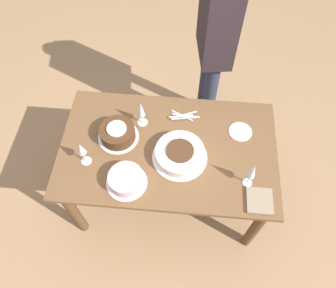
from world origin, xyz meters
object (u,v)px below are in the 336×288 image
at_px(wine_glass_far, 141,111).
at_px(cake_front_chocolate, 118,133).
at_px(person_cutting, 217,30).
at_px(wine_glass_extra, 253,172).
at_px(cake_back_decorated, 126,180).
at_px(wine_glass_near, 82,150).
at_px(cake_center_white, 180,154).

bearing_deg(wine_glass_far, cake_front_chocolate, 42.33).
bearing_deg(person_cutting, wine_glass_far, -45.58).
bearing_deg(cake_front_chocolate, person_cutting, -129.32).
bearing_deg(wine_glass_extra, cake_back_decorated, 4.99).
bearing_deg(wine_glass_near, wine_glass_far, -133.66).
distance_m(cake_front_chocolate, cake_back_decorated, 0.34).
xyz_separation_m(cake_center_white, wine_glass_near, (0.59, 0.08, 0.10)).
bearing_deg(person_cutting, cake_center_white, -20.74).
height_order(cake_back_decorated, person_cutting, person_cutting).
relative_size(cake_back_decorated, person_cutting, 0.15).
bearing_deg(cake_back_decorated, wine_glass_far, -94.73).
distance_m(cake_center_white, cake_front_chocolate, 0.44).
height_order(cake_center_white, wine_glass_far, wine_glass_far).
height_order(cake_center_white, wine_glass_extra, wine_glass_extra).
xyz_separation_m(wine_glass_near, wine_glass_far, (-0.32, -0.33, -0.01)).
distance_m(cake_center_white, wine_glass_near, 0.61).
distance_m(cake_center_white, person_cutting, 0.92).
distance_m(cake_back_decorated, wine_glass_far, 0.47).
xyz_separation_m(wine_glass_far, wine_glass_extra, (-0.70, 0.39, 0.02)).
bearing_deg(cake_front_chocolate, wine_glass_far, -137.67).
relative_size(cake_center_white, cake_front_chocolate, 1.30).
relative_size(cake_front_chocolate, wine_glass_near, 1.33).
relative_size(cake_front_chocolate, cake_back_decorated, 1.07).
bearing_deg(wine_glass_extra, cake_center_white, -18.69).
bearing_deg(cake_back_decorated, wine_glass_extra, -175.01).
distance_m(cake_front_chocolate, wine_glass_extra, 0.89).
height_order(wine_glass_near, wine_glass_far, wine_glass_far).
bearing_deg(cake_center_white, wine_glass_far, -42.33).
distance_m(wine_glass_far, person_cutting, 0.79).
xyz_separation_m(cake_center_white, wine_glass_extra, (-0.43, 0.14, 0.11)).
bearing_deg(cake_back_decorated, cake_front_chocolate, -71.80).
relative_size(cake_front_chocolate, wine_glass_extra, 1.20).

